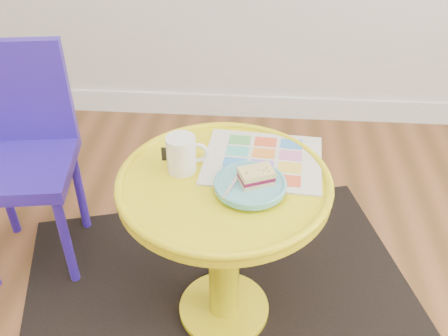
# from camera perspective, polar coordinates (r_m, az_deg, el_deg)

# --- Properties ---
(rug) EXTENTS (1.54, 1.40, 0.01)m
(rug) POSITION_cam_1_polar(r_m,az_deg,el_deg) (1.71, 0.00, -15.91)
(rug) COLOR black
(rug) RESTS_ON ground
(side_table) EXTENTS (0.57, 0.57, 0.55)m
(side_table) POSITION_cam_1_polar(r_m,az_deg,el_deg) (1.43, 0.00, -6.29)
(side_table) COLOR yellow
(side_table) RESTS_ON ground
(chair) EXTENTS (0.39, 0.39, 0.77)m
(chair) POSITION_cam_1_polar(r_m,az_deg,el_deg) (1.78, -22.23, 2.41)
(chair) COLOR #311BB1
(chair) RESTS_ON ground
(newspaper) EXTENTS (0.34, 0.30, 0.01)m
(newspaper) POSITION_cam_1_polar(r_m,az_deg,el_deg) (1.40, 4.46, 0.91)
(newspaper) COLOR silver
(newspaper) RESTS_ON side_table
(mug) EXTENTS (0.11, 0.08, 0.10)m
(mug) POSITION_cam_1_polar(r_m,az_deg,el_deg) (1.34, -4.82, 1.71)
(mug) COLOR white
(mug) RESTS_ON side_table
(plate) EXTENTS (0.19, 0.19, 0.02)m
(plate) POSITION_cam_1_polar(r_m,az_deg,el_deg) (1.28, 2.99, -1.98)
(plate) COLOR #5AB4BF
(plate) RESTS_ON newspaper
(cake_slice) EXTENTS (0.10, 0.09, 0.04)m
(cake_slice) POSITION_cam_1_polar(r_m,az_deg,el_deg) (1.27, 3.72, -0.92)
(cake_slice) COLOR #D3BC8C
(cake_slice) RESTS_ON plate
(fork) EXTENTS (0.06, 0.14, 0.00)m
(fork) POSITION_cam_1_polar(r_m,az_deg,el_deg) (1.28, 1.29, -1.43)
(fork) COLOR silver
(fork) RESTS_ON plate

